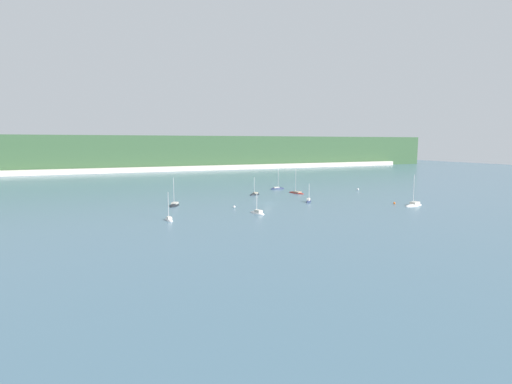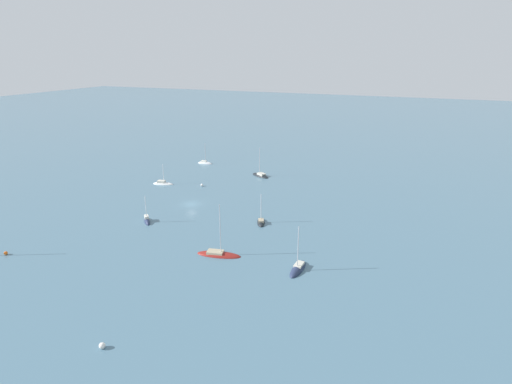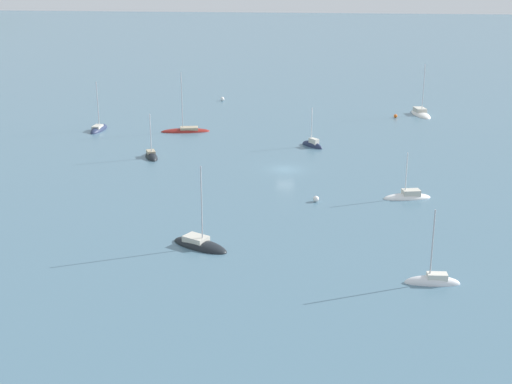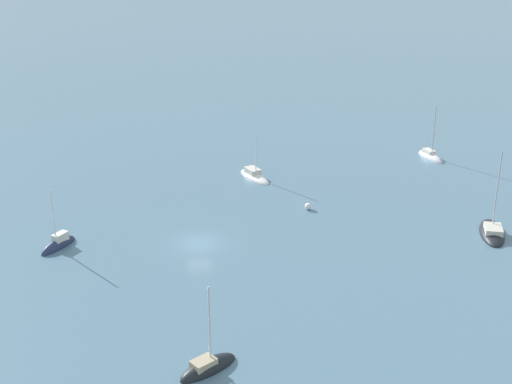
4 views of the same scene
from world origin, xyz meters
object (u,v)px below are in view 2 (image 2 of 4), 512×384
at_px(mooring_buoy_0, 102,346).
at_px(mooring_buoy_2, 202,185).
at_px(sailboat_4, 163,184).
at_px(sailboat_1, 261,223).
at_px(mooring_buoy_1, 6,253).
at_px(sailboat_3, 205,163).
at_px(sailboat_2, 147,221).
at_px(sailboat_6, 219,255).
at_px(sailboat_0, 298,269).
at_px(sailboat_5, 260,176).

relative_size(mooring_buoy_0, mooring_buoy_2, 1.11).
xyz_separation_m(sailboat_4, mooring_buoy_2, (-2.64, 11.57, 0.26)).
distance_m(sailboat_4, mooring_buoy_0, 69.37).
distance_m(sailboat_1, mooring_buoy_1, 51.05).
distance_m(sailboat_3, mooring_buoy_1, 72.96).
relative_size(sailboat_2, mooring_buoy_1, 10.26).
relative_size(sailboat_1, mooring_buoy_0, 9.11).
distance_m(sailboat_1, sailboat_2, 25.98).
distance_m(mooring_buoy_1, mooring_buoy_2, 52.41).
height_order(sailboat_2, mooring_buoy_2, sailboat_2).
bearing_deg(sailboat_1, mooring_buoy_1, 106.03).
xyz_separation_m(sailboat_3, mooring_buoy_1, (72.92, -2.37, 0.24)).
xyz_separation_m(sailboat_6, mooring_buoy_1, (15.25, -37.54, 0.26)).
bearing_deg(mooring_buoy_0, sailboat_0, 148.39).
bearing_deg(sailboat_5, sailboat_1, 140.48).
xyz_separation_m(sailboat_2, sailboat_6, (8.00, 22.42, -0.05)).
bearing_deg(mooring_buoy_2, mooring_buoy_0, 18.61).
distance_m(sailboat_5, mooring_buoy_1, 71.18).
bearing_deg(sailboat_0, sailboat_4, -119.25).
bearing_deg(mooring_buoy_1, sailboat_0, 106.55).
bearing_deg(mooring_buoy_1, sailboat_6, 112.10).
xyz_separation_m(sailboat_0, mooring_buoy_1, (15.77, -53.07, 0.27)).
height_order(sailboat_3, sailboat_6, sailboat_6).
distance_m(sailboat_2, mooring_buoy_1, 27.74).
height_order(mooring_buoy_1, mooring_buoy_2, mooring_buoy_2).
distance_m(sailboat_4, mooring_buoy_2, 11.87).
height_order(sailboat_2, sailboat_3, sailboat_3).
height_order(mooring_buoy_0, mooring_buoy_1, mooring_buoy_0).
xyz_separation_m(sailboat_3, sailboat_4, (25.01, -0.07, 0.01)).
xyz_separation_m(sailboat_2, mooring_buoy_1, (23.25, -15.12, 0.21)).
xyz_separation_m(sailboat_2, sailboat_4, (-24.66, -12.82, -0.02)).
xyz_separation_m(sailboat_1, mooring_buoy_0, (45.55, -4.12, 0.33)).
relative_size(sailboat_2, mooring_buoy_0, 8.54).
bearing_deg(sailboat_2, sailboat_6, 26.92).
relative_size(sailboat_1, sailboat_4, 1.16).
bearing_deg(sailboat_6, mooring_buoy_1, -168.82).
distance_m(mooring_buoy_0, mooring_buoy_2, 67.17).
distance_m(sailboat_0, mooring_buoy_0, 33.91).
height_order(sailboat_2, sailboat_4, sailboat_2).
distance_m(sailboat_0, sailboat_1, 21.55).
bearing_deg(sailboat_2, mooring_buoy_2, 139.20).
distance_m(sailboat_4, sailboat_6, 48.05).
bearing_deg(sailboat_2, sailboat_0, 35.41).
bearing_deg(sailboat_2, sailboat_4, 164.04).
xyz_separation_m(sailboat_2, mooring_buoy_0, (36.37, 20.18, 0.28)).
xyz_separation_m(sailboat_4, sailboat_6, (32.66, 35.24, -0.02)).
height_order(sailboat_1, mooring_buoy_2, sailboat_1).
bearing_deg(sailboat_2, mooring_buoy_1, -76.47).
relative_size(sailboat_1, sailboat_6, 0.70).
bearing_deg(sailboat_5, sailboat_4, 66.72).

